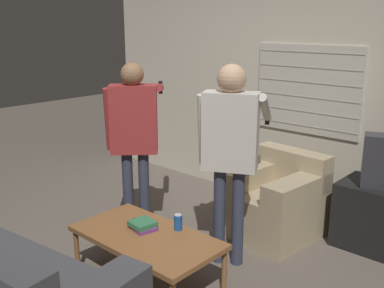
% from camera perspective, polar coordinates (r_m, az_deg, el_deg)
% --- Properties ---
extents(ground_plane, '(16.00, 16.00, 0.00)m').
position_cam_1_polar(ground_plane, '(3.88, -5.47, -15.54)').
color(ground_plane, '#665B51').
extents(wall_back, '(5.20, 0.08, 2.55)m').
position_cam_1_polar(wall_back, '(4.98, 11.73, 6.75)').
color(wall_back, beige).
rests_on(wall_back, ground_plane).
extents(armchair_beige, '(0.83, 0.85, 0.79)m').
position_cam_1_polar(armchair_beige, '(4.39, 10.59, -7.09)').
color(armchair_beige, tan).
rests_on(armchair_beige, ground_plane).
extents(coffee_table, '(1.17, 0.63, 0.40)m').
position_cam_1_polar(coffee_table, '(3.54, -5.79, -11.91)').
color(coffee_table, brown).
rests_on(coffee_table, ground_plane).
extents(person_left_standing, '(0.50, 0.83, 1.64)m').
position_cam_1_polar(person_left_standing, '(4.12, -7.36, 1.94)').
color(person_left_standing, '#33384C').
rests_on(person_left_standing, ground_plane).
extents(person_right_standing, '(0.55, 0.81, 1.68)m').
position_cam_1_polar(person_right_standing, '(3.58, 4.92, 0.43)').
color(person_right_standing, '#33384C').
rests_on(person_right_standing, ground_plane).
extents(book_stack, '(0.24, 0.21, 0.07)m').
position_cam_1_polar(book_stack, '(3.61, -6.30, -10.20)').
color(book_stack, '#75387F').
rests_on(book_stack, coffee_table).
extents(soda_can, '(0.07, 0.07, 0.13)m').
position_cam_1_polar(soda_can, '(3.57, -1.78, -9.89)').
color(soda_can, '#194C9E').
rests_on(soda_can, coffee_table).
extents(spare_remote, '(0.11, 0.13, 0.02)m').
position_cam_1_polar(spare_remote, '(3.71, -7.34, -9.84)').
color(spare_remote, black).
rests_on(spare_remote, coffee_table).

